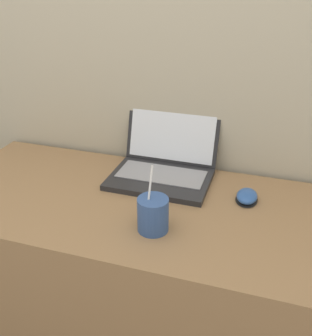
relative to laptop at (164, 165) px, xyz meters
name	(u,v)px	position (x,y,z in m)	size (l,w,h in m)	color
wall_back	(162,35)	(-0.05, 0.14, 0.43)	(7.00, 0.04, 2.50)	#BCB299
desk	(134,288)	(-0.05, -0.20, -0.43)	(1.35, 0.61, 0.77)	#936D47
laptop	(164,165)	(0.00, 0.00, 0.00)	(0.36, 0.31, 0.21)	#232326
drink_cup	(153,214)	(0.07, -0.33, 0.01)	(0.09, 0.09, 0.20)	#33518C
computer_mouse	(247,197)	(0.31, -0.08, -0.03)	(0.07, 0.10, 0.03)	black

